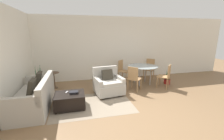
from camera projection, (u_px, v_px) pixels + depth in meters
The scene contains 17 objects.
ground_plane at pixel (135, 113), 3.89m from camera, with size 20.00×20.00×0.00m, color brown.
wall_back at pixel (108, 49), 6.67m from camera, with size 12.00×0.06×2.75m.
wall_left at pixel (14, 57), 4.25m from camera, with size 0.06×12.00×2.75m.
area_rug at pixel (93, 104), 4.40m from camera, with size 2.28×1.59×0.01m.
couch at pixel (35, 97), 4.13m from camera, with size 0.87×1.90×0.92m.
armchair at pixel (108, 84), 5.11m from camera, with size 1.01×0.97×0.89m.
ottoman at pixel (70, 100), 4.16m from camera, with size 0.81×0.67×0.41m.
book_stack at pixel (73, 92), 4.14m from camera, with size 0.24×0.18×0.06m.
tv_remote_primary at pixel (67, 92), 4.23m from camera, with size 0.08×0.14×0.01m.
potted_plant at pixel (40, 85), 5.46m from camera, with size 0.37×0.37×0.97m.
side_table at pixel (54, 77), 5.61m from camera, with size 0.39×0.39×0.61m.
dining_table at pixel (143, 68), 6.04m from camera, with size 1.19×1.19×0.75m.
dining_chair_near_left at pixel (134, 77), 5.31m from camera, with size 0.59×0.59×0.90m.
dining_chair_near_right at pixel (166, 75), 5.61m from camera, with size 0.59×0.59×0.90m.
dining_chair_far_left at pixel (123, 69), 6.53m from camera, with size 0.59×0.59×0.90m.
dining_chair_far_right at pixel (150, 67), 6.84m from camera, with size 0.59×0.59×0.90m.
potted_plant_small at pixel (167, 80), 6.18m from camera, with size 0.26×0.26×0.61m.
Camera 1 is at (-1.43, -3.27, 2.01)m, focal length 24.00 mm.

